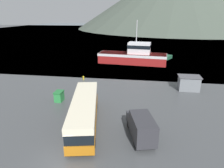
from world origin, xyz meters
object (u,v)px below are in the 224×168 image
(tour_bus, at_px, (84,111))
(dock_kiosk, at_px, (189,83))
(small_boat, at_px, (164,58))
(delivery_van, at_px, (141,126))
(fishing_boat, at_px, (134,56))
(storage_bin, at_px, (59,96))

(tour_bus, xyz_separation_m, dock_kiosk, (13.65, 13.01, -0.55))
(tour_bus, relative_size, dock_kiosk, 3.43)
(tour_bus, relative_size, small_boat, 1.83)
(dock_kiosk, xyz_separation_m, small_boat, (-1.68, 22.51, -0.71))
(delivery_van, distance_m, small_boat, 37.52)
(tour_bus, height_order, dock_kiosk, tour_bus)
(tour_bus, height_order, small_boat, tour_bus)
(small_boat, bearing_deg, dock_kiosk, -56.84)
(fishing_boat, height_order, small_boat, fishing_boat)
(storage_bin, bearing_deg, dock_kiosk, 21.05)
(dock_kiosk, relative_size, small_boat, 0.53)
(delivery_van, relative_size, fishing_boat, 0.34)
(storage_bin, bearing_deg, delivery_van, -31.96)
(delivery_van, distance_m, fishing_boat, 31.92)
(storage_bin, bearing_deg, fishing_boat, 69.33)
(dock_kiosk, bearing_deg, small_boat, 94.26)
(tour_bus, height_order, storage_bin, tour_bus)
(small_boat, bearing_deg, tour_bus, -79.72)
(delivery_van, xyz_separation_m, storage_bin, (-11.58, 7.23, -0.55))
(delivery_van, bearing_deg, fishing_boat, 79.53)
(delivery_van, relative_size, storage_bin, 3.75)
(tour_bus, distance_m, delivery_van, 6.40)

